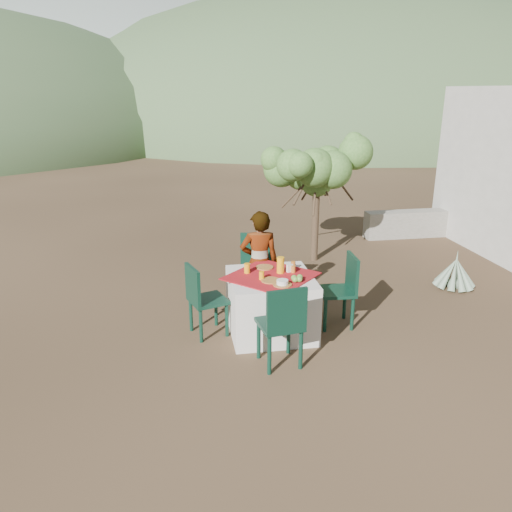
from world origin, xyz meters
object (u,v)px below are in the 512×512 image
at_px(chair_left, 202,297).
at_px(person, 259,263).
at_px(agave, 455,273).
at_px(table, 271,304).
at_px(chair_near, 282,323).
at_px(chair_far, 255,264).
at_px(juice_pitcher, 281,265).
at_px(chair_right, 343,287).
at_px(shrub_tree, 320,174).

bearing_deg(chair_left, person, -72.84).
xyz_separation_m(chair_left, agave, (3.97, 0.96, -0.29)).
xyz_separation_m(table, chair_near, (-0.04, -0.86, 0.16)).
bearing_deg(chair_near, chair_far, -99.24).
bearing_deg(juice_pitcher, table, -149.44).
distance_m(table, agave, 3.28).
bearing_deg(person, chair_far, -89.44).
distance_m(table, chair_right, 0.96).
height_order(chair_right, shrub_tree, shrub_tree).
distance_m(chair_near, shrub_tree, 3.97).
bearing_deg(person, agave, -170.16).
bearing_deg(agave, juice_pitcher, -162.64).
height_order(chair_near, chair_right, chair_near).
bearing_deg(table, juice_pitcher, 30.56).
height_order(chair_far, agave, chair_far).
distance_m(chair_far, chair_right, 1.40).
xyz_separation_m(table, chair_left, (-0.85, 0.05, 0.13)).
xyz_separation_m(table, person, (-0.04, 0.63, 0.34)).
xyz_separation_m(chair_right, person, (-0.99, 0.58, 0.19)).
distance_m(table, shrub_tree, 3.25).
relative_size(chair_near, shrub_tree, 0.50).
bearing_deg(person, chair_right, 152.59).
xyz_separation_m(chair_far, person, (-0.02, -0.43, 0.17)).
bearing_deg(chair_left, table, -111.49).
xyz_separation_m(shrub_tree, agave, (1.73, -1.70, -1.32)).
relative_size(chair_far, shrub_tree, 0.50).
distance_m(chair_right, person, 1.16).
bearing_deg(chair_far, shrub_tree, 63.62).
bearing_deg(chair_left, agave, -94.39).
relative_size(table, chair_near, 1.33).
bearing_deg(person, shrub_tree, -121.41).
bearing_deg(table, chair_right, 2.94).
distance_m(chair_near, chair_left, 1.22).
bearing_deg(shrub_tree, chair_near, -111.74).
distance_m(shrub_tree, agave, 2.76).
relative_size(chair_far, person, 0.68).
bearing_deg(agave, chair_near, -149.32).
relative_size(table, juice_pitcher, 6.37).
distance_m(chair_near, chair_right, 1.35).
relative_size(chair_right, juice_pitcher, 4.65).
distance_m(chair_near, person, 1.50).
distance_m(table, chair_far, 1.07).
bearing_deg(shrub_tree, agave, -44.42).
xyz_separation_m(table, agave, (3.11, 1.01, -0.15)).
bearing_deg(chair_right, juice_pitcher, -89.20).
height_order(table, chair_left, chair_left).
bearing_deg(chair_near, juice_pitcher, -109.23).
height_order(shrub_tree, juice_pitcher, shrub_tree).
height_order(chair_left, agave, chair_left).
distance_m(chair_right, shrub_tree, 2.88).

